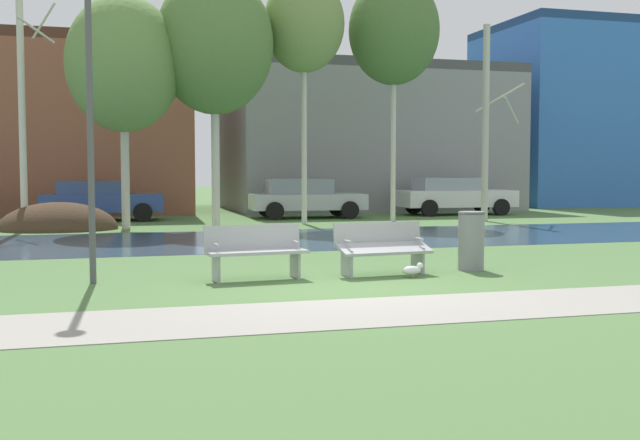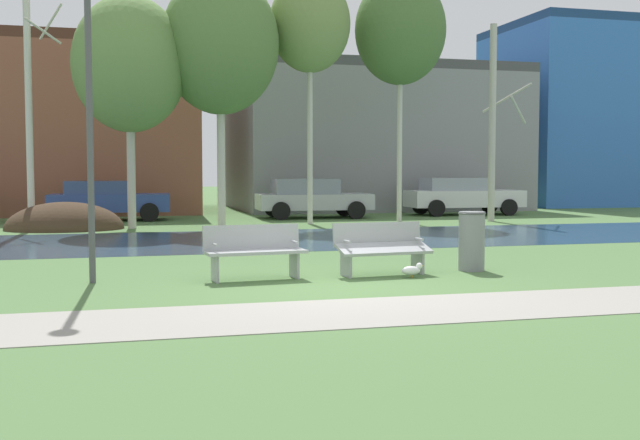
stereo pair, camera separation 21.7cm
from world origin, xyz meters
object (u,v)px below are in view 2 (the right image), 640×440
at_px(bench_left, 255,250).
at_px(seagull, 412,270).
at_px(trash_bin, 472,240).
at_px(parked_sedan_second_blue, 108,199).
at_px(bench_right, 382,247).
at_px(parked_wagon_fourth_white, 462,195).
at_px(parked_hatch_third_silver, 311,197).
at_px(streetlamp, 88,49).

height_order(bench_left, seagull, bench_left).
height_order(trash_bin, parked_sedan_second_blue, parked_sedan_second_blue).
distance_m(bench_right, parked_wagon_fourth_white, 17.71).
bearing_deg(parked_hatch_third_silver, bench_left, -107.40).
distance_m(bench_right, streetlamp, 5.62).
relative_size(seagull, parked_wagon_fourth_white, 0.09).
xyz_separation_m(bench_right, streetlamp, (-4.66, 0.27, 3.13)).
height_order(trash_bin, parked_hatch_third_silver, parked_hatch_third_silver).
xyz_separation_m(bench_left, parked_hatch_third_silver, (4.70, 15.00, 0.28)).
relative_size(trash_bin, streetlamp, 0.19).
height_order(bench_right, parked_wagon_fourth_white, parked_wagon_fourth_white).
height_order(bench_left, parked_wagon_fourth_white, parked_wagon_fourth_white).
relative_size(bench_left, trash_bin, 1.60).
relative_size(seagull, parked_sedan_second_blue, 0.10).
height_order(bench_left, parked_sedan_second_blue, parked_sedan_second_blue).
relative_size(parked_hatch_third_silver, parked_wagon_fourth_white, 0.93).
bearing_deg(bench_left, streetlamp, 173.82).
bearing_deg(streetlamp, parked_wagon_fourth_white, 48.56).
relative_size(bench_left, parked_wagon_fourth_white, 0.36).
bearing_deg(parked_hatch_third_silver, trash_bin, -93.26).
relative_size(bench_left, streetlamp, 0.30).
bearing_deg(parked_sedan_second_blue, parked_hatch_third_silver, -3.40).
relative_size(bench_right, seagull, 4.19).
distance_m(bench_right, trash_bin, 1.71).
relative_size(bench_left, parked_hatch_third_silver, 0.39).
relative_size(trash_bin, parked_hatch_third_silver, 0.25).
bearing_deg(parked_hatch_third_silver, streetlamp, -116.07).
distance_m(trash_bin, parked_wagon_fourth_white, 16.83).
bearing_deg(streetlamp, bench_right, -3.33).
distance_m(bench_left, bench_right, 2.15).
xyz_separation_m(bench_right, parked_wagon_fourth_white, (8.71, 15.42, 0.30)).
distance_m(seagull, parked_wagon_fourth_white, 17.97).
distance_m(seagull, streetlamp, 6.15).
distance_m(trash_bin, seagull, 1.53).
distance_m(trash_bin, parked_hatch_third_silver, 14.91).
bearing_deg(parked_sedan_second_blue, streetlamp, -90.18).
bearing_deg(parked_wagon_fourth_white, bench_left, -125.17).
bearing_deg(parked_wagon_fourth_white, parked_hatch_third_silver, -176.11).
distance_m(streetlamp, parked_hatch_third_silver, 16.64).
height_order(parked_sedan_second_blue, parked_wagon_fourth_white, parked_wagon_fourth_white).
xyz_separation_m(bench_right, parked_sedan_second_blue, (-4.61, 15.43, 0.27)).
xyz_separation_m(trash_bin, parked_hatch_third_silver, (0.85, 14.88, 0.22)).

